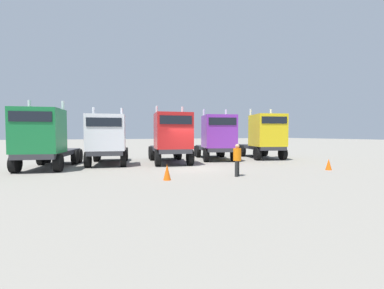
{
  "coord_description": "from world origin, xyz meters",
  "views": [
    {
      "loc": [
        -6.31,
        -15.28,
        2.13
      ],
      "look_at": [
        1.82,
        4.15,
        1.29
      ],
      "focal_mm": 24.39,
      "sensor_mm": 36.0,
      "label": 1
    }
  ],
  "objects_px": {
    "semi_truck_white": "(107,140)",
    "visitor_in_hivis": "(237,158)",
    "semi_truck_purple": "(217,137)",
    "semi_truck_red": "(171,138)",
    "semi_truck_green": "(44,139)",
    "semi_truck_yellow": "(265,136)",
    "traffic_cone_near": "(329,164)",
    "traffic_cone_mid": "(167,172)"
  },
  "relations": [
    {
      "from": "semi_truck_white",
      "to": "visitor_in_hivis",
      "type": "height_order",
      "value": "semi_truck_white"
    },
    {
      "from": "semi_truck_purple",
      "to": "semi_truck_red",
      "type": "bearing_deg",
      "value": -61.39
    },
    {
      "from": "semi_truck_red",
      "to": "semi_truck_green",
      "type": "bearing_deg",
      "value": -80.94
    },
    {
      "from": "semi_truck_purple",
      "to": "visitor_in_hivis",
      "type": "bearing_deg",
      "value": -5.77
    },
    {
      "from": "semi_truck_green",
      "to": "visitor_in_hivis",
      "type": "relative_size",
      "value": 3.94
    },
    {
      "from": "semi_truck_yellow",
      "to": "visitor_in_hivis",
      "type": "bearing_deg",
      "value": -30.75
    },
    {
      "from": "semi_truck_white",
      "to": "traffic_cone_near",
      "type": "distance_m",
      "value": 14.24
    },
    {
      "from": "semi_truck_purple",
      "to": "visitor_in_hivis",
      "type": "relative_size",
      "value": 4.07
    },
    {
      "from": "semi_truck_yellow",
      "to": "traffic_cone_near",
      "type": "bearing_deg",
      "value": 7.23
    },
    {
      "from": "semi_truck_yellow",
      "to": "visitor_in_hivis",
      "type": "height_order",
      "value": "semi_truck_yellow"
    },
    {
      "from": "semi_truck_green",
      "to": "traffic_cone_mid",
      "type": "bearing_deg",
      "value": 54.73
    },
    {
      "from": "semi_truck_purple",
      "to": "semi_truck_green",
      "type": "bearing_deg",
      "value": -69.86
    },
    {
      "from": "semi_truck_purple",
      "to": "traffic_cone_mid",
      "type": "bearing_deg",
      "value": -26.6
    },
    {
      "from": "semi_truck_red",
      "to": "traffic_cone_mid",
      "type": "bearing_deg",
      "value": -11.07
    },
    {
      "from": "semi_truck_yellow",
      "to": "visitor_in_hivis",
      "type": "xyz_separation_m",
      "value": [
        -7.28,
        -7.09,
        -1.05
      ]
    },
    {
      "from": "visitor_in_hivis",
      "to": "semi_truck_white",
      "type": "bearing_deg",
      "value": 173.37
    },
    {
      "from": "semi_truck_red",
      "to": "semi_truck_white",
      "type": "bearing_deg",
      "value": -93.96
    },
    {
      "from": "semi_truck_white",
      "to": "visitor_in_hivis",
      "type": "relative_size",
      "value": 3.94
    },
    {
      "from": "visitor_in_hivis",
      "to": "semi_truck_red",
      "type": "bearing_deg",
      "value": 148.19
    },
    {
      "from": "semi_truck_purple",
      "to": "traffic_cone_near",
      "type": "distance_m",
      "value": 8.56
    },
    {
      "from": "semi_truck_red",
      "to": "visitor_in_hivis",
      "type": "height_order",
      "value": "semi_truck_red"
    },
    {
      "from": "semi_truck_green",
      "to": "semi_truck_white",
      "type": "height_order",
      "value": "semi_truck_green"
    },
    {
      "from": "semi_truck_purple",
      "to": "visitor_in_hivis",
      "type": "xyz_separation_m",
      "value": [
        -2.91,
        -7.6,
        -0.94
      ]
    },
    {
      "from": "semi_truck_purple",
      "to": "traffic_cone_near",
      "type": "xyz_separation_m",
      "value": [
        3.39,
        -7.71,
        -1.55
      ]
    },
    {
      "from": "visitor_in_hivis",
      "to": "traffic_cone_near",
      "type": "bearing_deg",
      "value": 45.68
    },
    {
      "from": "semi_truck_green",
      "to": "traffic_cone_near",
      "type": "bearing_deg",
      "value": 78.94
    },
    {
      "from": "semi_truck_white",
      "to": "semi_truck_red",
      "type": "distance_m",
      "value": 4.39
    },
    {
      "from": "semi_truck_white",
      "to": "semi_truck_red",
      "type": "height_order",
      "value": "semi_truck_red"
    },
    {
      "from": "semi_truck_green",
      "to": "semi_truck_purple",
      "type": "relative_size",
      "value": 0.97
    },
    {
      "from": "semi_truck_white",
      "to": "semi_truck_purple",
      "type": "xyz_separation_m",
      "value": [
        8.52,
        0.05,
        0.12
      ]
    },
    {
      "from": "semi_truck_green",
      "to": "semi_truck_red",
      "type": "xyz_separation_m",
      "value": [
        7.99,
        0.05,
        0.02
      ]
    },
    {
      "from": "semi_truck_red",
      "to": "semi_truck_yellow",
      "type": "relative_size",
      "value": 1.03
    },
    {
      "from": "semi_truck_white",
      "to": "semi_truck_purple",
      "type": "distance_m",
      "value": 8.53
    },
    {
      "from": "visitor_in_hivis",
      "to": "traffic_cone_mid",
      "type": "height_order",
      "value": "visitor_in_hivis"
    },
    {
      "from": "semi_truck_yellow",
      "to": "semi_truck_red",
      "type": "bearing_deg",
      "value": -71.61
    },
    {
      "from": "semi_truck_red",
      "to": "visitor_in_hivis",
      "type": "relative_size",
      "value": 4.1
    },
    {
      "from": "semi_truck_yellow",
      "to": "traffic_cone_near",
      "type": "distance_m",
      "value": 7.46
    },
    {
      "from": "semi_truck_green",
      "to": "visitor_in_hivis",
      "type": "xyz_separation_m",
      "value": [
        9.32,
        -6.53,
        -0.9
      ]
    },
    {
      "from": "semi_truck_green",
      "to": "semi_truck_white",
      "type": "xyz_separation_m",
      "value": [
        3.71,
        1.01,
        -0.08
      ]
    },
    {
      "from": "semi_truck_red",
      "to": "semi_truck_purple",
      "type": "height_order",
      "value": "semi_truck_purple"
    },
    {
      "from": "semi_truck_red",
      "to": "semi_truck_purple",
      "type": "distance_m",
      "value": 4.36
    },
    {
      "from": "semi_truck_purple",
      "to": "traffic_cone_near",
      "type": "relative_size",
      "value": 10.22
    }
  ]
}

